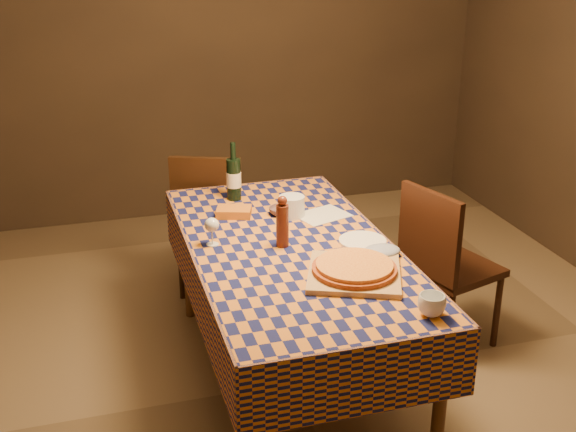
{
  "coord_description": "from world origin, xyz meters",
  "views": [
    {
      "loc": [
        -0.88,
        -2.97,
        2.17
      ],
      "look_at": [
        0.0,
        0.05,
        0.9
      ],
      "focal_mm": 45.0,
      "sensor_mm": 36.0,
      "label": 1
    }
  ],
  "objects_px": {
    "wine_bottle": "(234,178)",
    "white_plate": "(363,241)",
    "chair_far": "(211,216)",
    "chair_right": "(443,260)",
    "bowl": "(281,211)",
    "pizza": "(354,267)",
    "dining_table": "(291,260)",
    "cutting_board": "(354,274)"
  },
  "relations": [
    {
      "from": "bowl",
      "to": "chair_far",
      "type": "height_order",
      "value": "chair_far"
    },
    {
      "from": "cutting_board",
      "to": "chair_far",
      "type": "distance_m",
      "value": 1.53
    },
    {
      "from": "dining_table",
      "to": "white_plate",
      "type": "xyz_separation_m",
      "value": [
        0.34,
        -0.06,
        0.08
      ]
    },
    {
      "from": "dining_table",
      "to": "bowl",
      "type": "height_order",
      "value": "bowl"
    },
    {
      "from": "pizza",
      "to": "chair_far",
      "type": "xyz_separation_m",
      "value": [
        -0.36,
        1.47,
        -0.29
      ]
    },
    {
      "from": "pizza",
      "to": "bowl",
      "type": "height_order",
      "value": "pizza"
    },
    {
      "from": "dining_table",
      "to": "white_plate",
      "type": "distance_m",
      "value": 0.35
    },
    {
      "from": "chair_right",
      "to": "bowl",
      "type": "bearing_deg",
      "value": 161.74
    },
    {
      "from": "cutting_board",
      "to": "pizza",
      "type": "height_order",
      "value": "pizza"
    },
    {
      "from": "pizza",
      "to": "dining_table",
      "type": "bearing_deg",
      "value": 113.82
    },
    {
      "from": "cutting_board",
      "to": "bowl",
      "type": "distance_m",
      "value": 0.78
    },
    {
      "from": "wine_bottle",
      "to": "chair_right",
      "type": "height_order",
      "value": "wine_bottle"
    },
    {
      "from": "dining_table",
      "to": "white_plate",
      "type": "bearing_deg",
      "value": -10.21
    },
    {
      "from": "bowl",
      "to": "pizza",
      "type": "bearing_deg",
      "value": -82.04
    },
    {
      "from": "bowl",
      "to": "white_plate",
      "type": "relative_size",
      "value": 0.56
    },
    {
      "from": "dining_table",
      "to": "pizza",
      "type": "bearing_deg",
      "value": -66.18
    },
    {
      "from": "dining_table",
      "to": "bowl",
      "type": "bearing_deg",
      "value": 81.05
    },
    {
      "from": "bowl",
      "to": "white_plate",
      "type": "xyz_separation_m",
      "value": [
        0.28,
        -0.45,
        -0.01
      ]
    },
    {
      "from": "pizza",
      "to": "wine_bottle",
      "type": "distance_m",
      "value": 1.11
    },
    {
      "from": "dining_table",
      "to": "pizza",
      "type": "height_order",
      "value": "pizza"
    },
    {
      "from": "dining_table",
      "to": "wine_bottle",
      "type": "xyz_separation_m",
      "value": [
        -0.12,
        0.68,
        0.2
      ]
    },
    {
      "from": "chair_far",
      "to": "bowl",
      "type": "bearing_deg",
      "value": -70.13
    },
    {
      "from": "dining_table",
      "to": "wine_bottle",
      "type": "relative_size",
      "value": 5.73
    },
    {
      "from": "pizza",
      "to": "chair_far",
      "type": "height_order",
      "value": "chair_far"
    },
    {
      "from": "dining_table",
      "to": "white_plate",
      "type": "height_order",
      "value": "white_plate"
    },
    {
      "from": "cutting_board",
      "to": "chair_far",
      "type": "relative_size",
      "value": 0.42
    },
    {
      "from": "white_plate",
      "to": "pizza",
      "type": "bearing_deg",
      "value": -117.44
    },
    {
      "from": "pizza",
      "to": "chair_far",
      "type": "distance_m",
      "value": 1.54
    },
    {
      "from": "pizza",
      "to": "bowl",
      "type": "xyz_separation_m",
      "value": [
        -0.11,
        0.77,
        -0.02
      ]
    },
    {
      "from": "white_plate",
      "to": "chair_far",
      "type": "distance_m",
      "value": 1.28
    },
    {
      "from": "dining_table",
      "to": "pizza",
      "type": "relative_size",
      "value": 3.83
    },
    {
      "from": "white_plate",
      "to": "chair_right",
      "type": "bearing_deg",
      "value": 18.58
    },
    {
      "from": "dining_table",
      "to": "pizza",
      "type": "distance_m",
      "value": 0.44
    },
    {
      "from": "bowl",
      "to": "chair_right",
      "type": "distance_m",
      "value": 0.9
    },
    {
      "from": "wine_bottle",
      "to": "white_plate",
      "type": "height_order",
      "value": "wine_bottle"
    },
    {
      "from": "dining_table",
      "to": "cutting_board",
      "type": "distance_m",
      "value": 0.43
    },
    {
      "from": "bowl",
      "to": "chair_right",
      "type": "bearing_deg",
      "value": -18.26
    },
    {
      "from": "cutting_board",
      "to": "chair_right",
      "type": "height_order",
      "value": "chair_right"
    },
    {
      "from": "chair_far",
      "to": "chair_right",
      "type": "height_order",
      "value": "same"
    },
    {
      "from": "wine_bottle",
      "to": "white_plate",
      "type": "distance_m",
      "value": 0.88
    },
    {
      "from": "cutting_board",
      "to": "wine_bottle",
      "type": "bearing_deg",
      "value": 105.37
    },
    {
      "from": "pizza",
      "to": "chair_far",
      "type": "bearing_deg",
      "value": 103.74
    }
  ]
}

